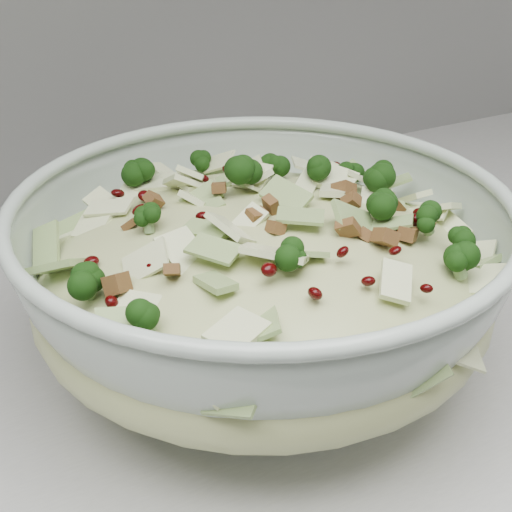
{
  "coord_description": "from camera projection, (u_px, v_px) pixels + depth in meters",
  "views": [
    {
      "loc": [
        -0.54,
        1.23,
        1.23
      ],
      "look_at": [
        -0.35,
        1.6,
        1.0
      ],
      "focal_mm": 50.0,
      "sensor_mm": 36.0,
      "label": 1
    }
  ],
  "objects": [
    {
      "name": "mixing_bowl",
      "position": [
        262.0,
        281.0,
        0.5
      ],
      "size": [
        0.37,
        0.37,
        0.14
      ],
      "rotation": [
        0.0,
        0.0,
        -0.08
      ],
      "color": "#AABBAD",
      "rests_on": "counter"
    },
    {
      "name": "salad",
      "position": [
        262.0,
        254.0,
        0.49
      ],
      "size": [
        0.35,
        0.35,
        0.14
      ],
      "rotation": [
        0.0,
        0.0,
        0.11
      ],
      "color": "#B6BA7F",
      "rests_on": "mixing_bowl"
    }
  ]
}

